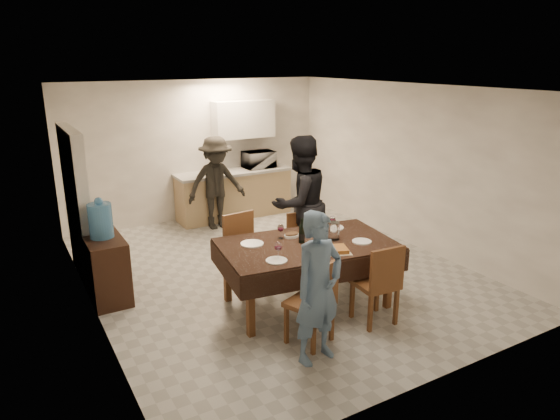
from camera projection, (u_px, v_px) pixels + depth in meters
The scene contains 33 objects.
floor at pixel (275, 271), 7.26m from camera, with size 5.00×6.00×0.02m, color #B0B1AC.
ceiling at pixel (275, 88), 6.50m from camera, with size 5.00×6.00×0.02m, color white.
wall_back at pixel (197, 151), 9.37m from camera, with size 5.00×0.02×2.60m, color white.
wall_front at pixel (442, 256), 4.40m from camera, with size 5.00×0.02×2.60m, color white.
wall_left at pixel (84, 211), 5.69m from camera, with size 0.02×6.00×2.60m, color white.
wall_right at pixel (409, 166), 8.07m from camera, with size 0.02×6.00×2.60m, color white.
stub_partition at pixel (77, 205), 6.79m from camera, with size 0.15×1.40×2.10m, color white.
kitchen_base_cabinet at pixel (234, 195), 9.64m from camera, with size 2.20×0.60×0.86m, color tan.
kitchen_worktop at pixel (234, 172), 9.51m from camera, with size 2.24×0.64×0.05m, color #A09F9B.
upper_cabinet at pixel (243, 119), 9.49m from camera, with size 1.20×0.34×0.70m, color silver.
dining_table at pixel (307, 246), 6.07m from camera, with size 2.24×1.50×0.82m.
chair_near_left at pixel (315, 296), 5.21m from camera, with size 0.57×0.58×0.52m.
chair_near_right at pixel (381, 277), 5.64m from camera, with size 0.48×0.48×0.53m.
chair_far_left at pixel (250, 248), 6.44m from camera, with size 0.50×0.51×0.55m.
chair_far_right at pixel (308, 241), 6.90m from camera, with size 0.46×0.47×0.48m.
console at pixel (106, 268), 6.34m from camera, with size 0.45×0.90×0.83m, color #321C10.
water_jug at pixel (101, 221), 6.16m from camera, with size 0.29×0.29×0.43m, color #4E95D3.
wine_bottle at pixel (302, 231), 6.03m from camera, with size 0.08×0.08×0.31m, color black, non-canonical shape.
water_pitcher at pixel (333, 231), 6.15m from camera, with size 0.14×0.14×0.22m, color white.
savoury_tart at pixel (332, 250), 5.78m from camera, with size 0.40×0.30×0.05m, color #B46F34.
salad_bowl at pixel (319, 232), 6.34m from camera, with size 0.17×0.17×0.07m, color white.
mushroom_dish at pixel (292, 236), 6.26m from camera, with size 0.19×0.19×0.03m, color white.
wine_glass_a at pixel (278, 250), 5.56m from camera, with size 0.09×0.09×0.20m, color white, non-canonical shape.
wine_glass_b at pixel (332, 223), 6.50m from camera, with size 0.09×0.09×0.19m, color white, non-canonical shape.
wine_glass_c at pixel (281, 231), 6.18m from camera, with size 0.08×0.08×0.19m, color white, non-canonical shape.
plate_near_left at pixel (277, 261), 5.52m from camera, with size 0.24×0.24×0.01m, color white.
plate_near_right at pixel (362, 241), 6.09m from camera, with size 0.24×0.24×0.01m, color white.
plate_far_left at pixel (252, 244), 6.02m from camera, with size 0.28×0.28×0.02m, color white.
plate_far_right at pixel (333, 227), 6.59m from camera, with size 0.28×0.28×0.02m, color white.
microwave at pixel (259, 160), 9.72m from camera, with size 0.59×0.40×0.33m, color silver.
person_near at pixel (318, 288), 4.93m from camera, with size 0.58×0.38×1.58m, color slate.
person_far at pixel (300, 203), 7.14m from camera, with size 0.95×0.74×1.95m, color black.
person_kitchen at pixel (216, 183), 8.89m from camera, with size 1.08×0.62×1.67m, color black.
Camera 1 is at (-3.28, -5.83, 2.97)m, focal length 32.00 mm.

